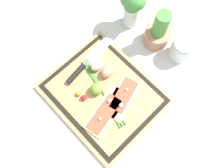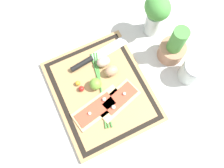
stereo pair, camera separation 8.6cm
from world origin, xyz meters
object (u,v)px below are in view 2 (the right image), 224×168
(knife, at_px, (90,59))
(herb_glass, at_px, (156,13))
(pizza_slice_far, at_px, (118,100))
(egg_brown, at_px, (111,71))
(sauce_jar, at_px, (192,71))
(cherry_tomato_yellow, at_px, (78,83))
(pizza_slice_near, at_px, (98,108))
(egg_pink, at_px, (103,62))
(lime, at_px, (96,84))
(cherry_tomato_red, at_px, (81,89))
(herb_pot, at_px, (173,48))

(knife, height_order, herb_glass, herb_glass)
(pizza_slice_far, distance_m, egg_brown, 0.12)
(knife, distance_m, sauce_jar, 0.42)
(cherry_tomato_yellow, bearing_deg, sauce_jar, 69.90)
(pizza_slice_near, bearing_deg, egg_pink, 148.00)
(pizza_slice_near, height_order, lime, lime)
(egg_pink, height_order, cherry_tomato_red, egg_pink)
(pizza_slice_far, bearing_deg, lime, -149.99)
(lime, bearing_deg, herb_pot, 89.40)
(pizza_slice_near, relative_size, herb_pot, 1.19)
(cherry_tomato_yellow, xyz_separation_m, herb_pot, (0.04, 0.41, 0.03))
(pizza_slice_near, relative_size, pizza_slice_far, 1.10)
(lime, xyz_separation_m, herb_pot, (0.00, 0.35, 0.02))
(pizza_slice_near, xyz_separation_m, herb_pot, (-0.08, 0.38, 0.04))
(knife, bearing_deg, pizza_slice_far, 7.76)
(herb_pot, height_order, sauce_jar, herb_pot)
(pizza_slice_near, height_order, herb_pot, herb_pot)
(herb_glass, bearing_deg, cherry_tomato_yellow, -75.60)
(cherry_tomato_red, bearing_deg, knife, 140.84)
(egg_brown, bearing_deg, cherry_tomato_yellow, -95.92)
(lime, height_order, sauce_jar, sauce_jar)
(sauce_jar, bearing_deg, egg_pink, -122.67)
(lime, distance_m, cherry_tomato_red, 0.06)
(egg_pink, distance_m, cherry_tomato_red, 0.14)
(cherry_tomato_red, bearing_deg, herb_glass, 108.23)
(egg_pink, relative_size, sauce_jar, 0.57)
(cherry_tomato_yellow, distance_m, herb_pot, 0.41)
(cherry_tomato_yellow, bearing_deg, lime, 58.05)
(pizza_slice_near, relative_size, cherry_tomato_red, 9.82)
(knife, height_order, cherry_tomato_yellow, knife)
(sauce_jar, relative_size, herb_glass, 0.49)
(pizza_slice_near, height_order, herb_glass, herb_glass)
(herb_pot, bearing_deg, cherry_tomato_yellow, -95.91)
(cherry_tomato_red, height_order, herb_glass, herb_glass)
(cherry_tomato_red, distance_m, herb_pot, 0.41)
(knife, height_order, egg_brown, egg_brown)
(sauce_jar, distance_m, herb_glass, 0.27)
(herb_pot, bearing_deg, pizza_slice_far, -73.14)
(egg_pink, bearing_deg, sauce_jar, 57.33)
(cherry_tomato_yellow, height_order, herb_pot, herb_pot)
(pizza_slice_near, relative_size, herb_glass, 1.08)
(egg_pink, height_order, herb_pot, herb_pot)
(cherry_tomato_red, height_order, herb_pot, herb_pot)
(cherry_tomato_red, relative_size, cherry_tomato_yellow, 1.11)
(pizza_slice_far, height_order, cherry_tomato_yellow, pizza_slice_far)
(cherry_tomato_yellow, xyz_separation_m, herb_glass, (-0.10, 0.40, 0.09))
(pizza_slice_near, xyz_separation_m, cherry_tomato_yellow, (-0.13, -0.03, 0.00))
(pizza_slice_far, bearing_deg, cherry_tomato_yellow, -138.66)
(cherry_tomato_red, xyz_separation_m, herb_glass, (-0.13, 0.39, 0.09))
(pizza_slice_near, height_order, egg_brown, egg_brown)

